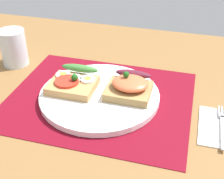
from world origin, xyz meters
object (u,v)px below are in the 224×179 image
(drinking_glass, at_px, (14,48))
(sandwich_salmon, at_px, (130,86))
(fork, at_px, (222,125))
(plate, at_px, (100,95))
(sandwich_egg_tomato, at_px, (74,82))

(drinking_glass, bearing_deg, sandwich_salmon, -13.97)
(fork, bearing_deg, drinking_glass, 166.33)
(plate, relative_size, drinking_glass, 2.82)
(sandwich_egg_tomato, bearing_deg, sandwich_salmon, 3.32)
(sandwich_egg_tomato, xyz_separation_m, fork, (0.34, -0.04, -0.02))
(plate, height_order, sandwich_egg_tomato, sandwich_egg_tomato)
(plate, height_order, sandwich_salmon, sandwich_salmon)
(plate, xyz_separation_m, fork, (0.27, -0.03, -0.00))
(drinking_glass, bearing_deg, sandwich_egg_tomato, -23.96)
(sandwich_salmon, bearing_deg, plate, -165.75)
(plate, xyz_separation_m, drinking_glass, (-0.28, 0.10, 0.04))
(drinking_glass, bearing_deg, plate, -20.34)
(sandwich_egg_tomato, relative_size, sandwich_salmon, 1.04)
(sandwich_egg_tomato, bearing_deg, drinking_glass, 156.04)
(sandwich_salmon, relative_size, drinking_glass, 1.04)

